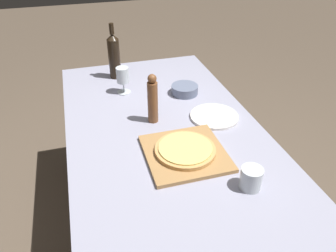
{
  "coord_description": "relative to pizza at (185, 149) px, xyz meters",
  "views": [
    {
      "loc": [
        -0.35,
        -1.28,
        1.66
      ],
      "look_at": [
        -0.0,
        -0.07,
        0.82
      ],
      "focal_mm": 35.0,
      "sensor_mm": 36.0,
      "label": 1
    }
  ],
  "objects": [
    {
      "name": "ground_plane",
      "position": [
        -0.03,
        0.22,
        -0.79
      ],
      "size": [
        12.0,
        12.0,
        0.0
      ],
      "primitive_type": "plane",
      "color": "brown"
    },
    {
      "name": "dining_table",
      "position": [
        -0.03,
        0.22,
        -0.11
      ],
      "size": [
        0.94,
        1.73,
        0.76
      ],
      "color": "#9393A8",
      "rests_on": "ground_plane"
    },
    {
      "name": "cutting_board",
      "position": [
        -0.0,
        0.0,
        -0.02
      ],
      "size": [
        0.34,
        0.35,
        0.02
      ],
      "color": "#A87A47",
      "rests_on": "dining_table"
    },
    {
      "name": "pizza",
      "position": [
        0.0,
        0.0,
        0.0
      ],
      "size": [
        0.27,
        0.27,
        0.02
      ],
      "color": "tan",
      "rests_on": "cutting_board"
    },
    {
      "name": "wine_bottle",
      "position": [
        -0.17,
        0.87,
        0.12
      ],
      "size": [
        0.07,
        0.07,
        0.34
      ],
      "color": "black",
      "rests_on": "dining_table"
    },
    {
      "name": "pepper_mill",
      "position": [
        -0.07,
        0.31,
        0.09
      ],
      "size": [
        0.05,
        0.05,
        0.26
      ],
      "color": "brown",
      "rests_on": "dining_table"
    },
    {
      "name": "wine_glass",
      "position": [
        -0.16,
        0.65,
        0.07
      ],
      "size": [
        0.08,
        0.08,
        0.16
      ],
      "color": "silver",
      "rests_on": "dining_table"
    },
    {
      "name": "small_bowl",
      "position": [
        0.18,
        0.54,
        -0.0
      ],
      "size": [
        0.15,
        0.15,
        0.05
      ],
      "color": "slate",
      "rests_on": "dining_table"
    },
    {
      "name": "drinking_tumbler",
      "position": [
        0.18,
        -0.26,
        0.02
      ],
      "size": [
        0.09,
        0.09,
        0.09
      ],
      "color": "silver",
      "rests_on": "dining_table"
    },
    {
      "name": "dinner_plate",
      "position": [
        0.24,
        0.25,
        -0.02
      ],
      "size": [
        0.25,
        0.25,
        0.01
      ],
      "color": "white",
      "rests_on": "dining_table"
    }
  ]
}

